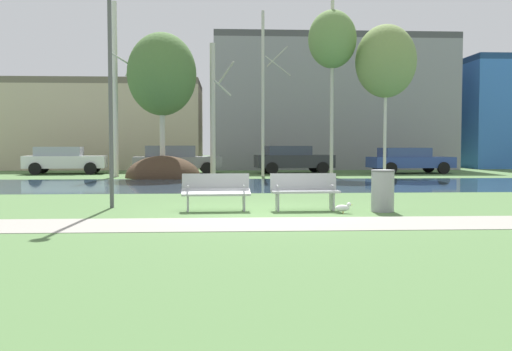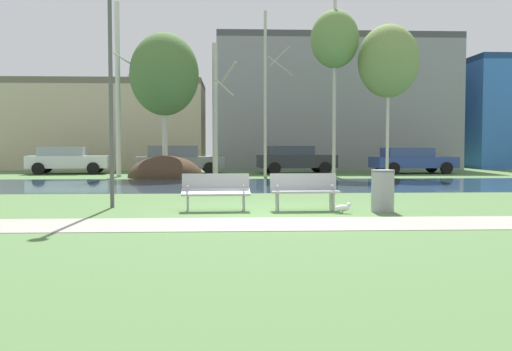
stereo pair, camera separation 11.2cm
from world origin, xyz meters
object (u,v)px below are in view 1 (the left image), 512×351
bench_right (305,190)px  streetlamp (110,40)px  parked_van_nearest_white (64,159)px  parked_wagon_fourth_blue (409,160)px  parked_sedan_second_grey (175,159)px  parked_hatch_third_dark (292,159)px  trash_bin (383,190)px  bench_left (216,191)px  seagull (343,208)px

bench_right → streetlamp: (-4.68, 0.80, 3.63)m
parked_van_nearest_white → bench_right: bearing=-59.2°
bench_right → parked_wagon_fourth_blue: parked_wagon_fourth_blue is taller
parked_sedan_second_grey → parked_hatch_third_dark: (6.35, -0.04, -0.00)m
parked_van_nearest_white → parked_hatch_third_dark: parked_hatch_third_dark is taller
streetlamp → parked_hatch_third_dark: bearing=68.8°
trash_bin → parked_sedan_second_grey: bearing=109.5°
bench_left → seagull: (2.89, -0.69, -0.34)m
bench_right → parked_sedan_second_grey: parked_sedan_second_grey is taller
parked_van_nearest_white → parked_wagon_fourth_blue: (18.54, -0.54, -0.02)m
bench_right → parked_wagon_fourth_blue: size_ratio=0.35×
streetlamp → parked_wagon_fourth_blue: 20.90m
trash_bin → parked_van_nearest_white: size_ratio=0.22×
bench_right → trash_bin: trash_bin is taller
parked_sedan_second_grey → parked_wagon_fourth_blue: bearing=-2.3°
bench_left → streetlamp: bearing=162.9°
parked_hatch_third_dark → parked_wagon_fourth_blue: (6.28, -0.46, -0.05)m
trash_bin → streetlamp: size_ratio=0.15×
bench_left → seagull: 2.99m
parked_sedan_second_grey → bench_left: bearing=-82.0°
parked_van_nearest_white → parked_sedan_second_grey: (5.90, -0.04, 0.02)m
bench_left → parked_hatch_third_dark: (3.88, 17.47, 0.32)m
bench_left → bench_right: same height
bench_left → parked_sedan_second_grey: parked_sedan_second_grey is taller
parked_wagon_fourth_blue → trash_bin: bearing=-109.9°
bench_left → parked_van_nearest_white: 19.45m
bench_left → seagull: bearing=-13.3°
seagull → parked_hatch_third_dark: parked_hatch_third_dark is taller
bench_left → parked_wagon_fourth_blue: size_ratio=0.35×
seagull → parked_wagon_fourth_blue: (7.27, 17.70, 0.61)m
streetlamp → seagull: bearing=-15.1°
bench_left → bench_right: size_ratio=1.00×
bench_left → trash_bin: (3.88, -0.38, 0.03)m
bench_left → streetlamp: size_ratio=0.26×
bench_right → parked_sedan_second_grey: 18.10m
streetlamp → parked_sedan_second_grey: streetlamp is taller
bench_right → trash_bin: 1.82m
bench_left → trash_bin: trash_bin is taller
parked_wagon_fourth_blue → bench_right: bearing=-115.4°
bench_right → parked_sedan_second_grey: (-4.57, 17.51, 0.32)m
bench_right → streetlamp: bearing=170.4°
bench_left → parked_hatch_third_dark: 17.90m
trash_bin → streetlamp: bearing=169.7°
bench_left → parked_sedan_second_grey: 17.69m
parked_hatch_third_dark → bench_right: bearing=-95.8°
bench_right → parked_hatch_third_dark: parked_hatch_third_dark is taller
bench_left → parked_hatch_third_dark: parked_hatch_third_dark is taller
seagull → parked_wagon_fourth_blue: 19.14m
parked_hatch_third_dark → trash_bin: bearing=-90.0°
parked_hatch_third_dark → parked_wagon_fourth_blue: 6.30m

